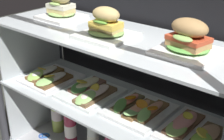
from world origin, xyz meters
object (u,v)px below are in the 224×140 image
plated_roll_sandwich_center (188,41)px  open_sandwich_tray_near_right_corner (194,130)px  juice_bottle_front_left_end (93,137)px  plated_roll_sandwich_far_right (106,27)px  open_sandwich_tray_near_left_corner (49,77)px  open_sandwich_tray_left_of_center (90,91)px  juice_bottle_back_right (70,126)px  juice_bottle_front_second (57,113)px  plated_roll_sandwich_near_left_corner (61,8)px  kitchen_scissors (44,138)px  open_sandwich_tray_far_left (139,109)px

plated_roll_sandwich_center → open_sandwich_tray_near_right_corner: size_ratio=0.77×
plated_roll_sandwich_center → juice_bottle_front_left_end: plated_roll_sandwich_center is taller
plated_roll_sandwich_far_right → juice_bottle_front_left_end: (-0.16, 0.08, -0.62)m
open_sandwich_tray_near_left_corner → open_sandwich_tray_left_of_center: open_sandwich_tray_left_of_center is taller
plated_roll_sandwich_center → juice_bottle_front_left_end: 0.79m
open_sandwich_tray_left_of_center → juice_bottle_back_right: 0.34m
open_sandwich_tray_near_left_corner → juice_bottle_front_second: 0.28m
plated_roll_sandwich_far_right → plated_roll_sandwich_center: plated_roll_sandwich_center is taller
plated_roll_sandwich_near_left_corner → kitchen_scissors: plated_roll_sandwich_near_left_corner is taller
open_sandwich_tray_far_left → juice_bottle_back_right: 0.51m
juice_bottle_front_second → kitchen_scissors: bearing=-89.9°
plated_roll_sandwich_far_right → kitchen_scissors: plated_roll_sandwich_far_right is taller
open_sandwich_tray_near_left_corner → open_sandwich_tray_near_right_corner: bearing=3.6°
plated_roll_sandwich_near_left_corner → kitchen_scissors: 0.71m
open_sandwich_tray_left_of_center → juice_bottle_front_left_end: bearing=128.3°
kitchen_scissors → juice_bottle_front_second: bearing=90.1°
plated_roll_sandwich_center → open_sandwich_tray_near_right_corner: 0.34m
open_sandwich_tray_near_left_corner → juice_bottle_back_right: bearing=33.6°
plated_roll_sandwich_near_left_corner → plated_roll_sandwich_center: size_ratio=0.91×
plated_roll_sandwich_center → juice_bottle_back_right: plated_roll_sandwich_center is taller
open_sandwich_tray_near_right_corner → open_sandwich_tray_near_left_corner: bearing=-176.4°
open_sandwich_tray_left_of_center → juice_bottle_front_second: bearing=169.7°
plated_roll_sandwich_center → juice_bottle_front_second: 0.96m
open_sandwich_tray_near_left_corner → juice_bottle_front_second: open_sandwich_tray_near_left_corner is taller
open_sandwich_tray_near_right_corner → juice_bottle_back_right: size_ratio=1.09×
open_sandwich_tray_near_left_corner → juice_bottle_front_left_end: bearing=18.0°
open_sandwich_tray_left_of_center → juice_bottle_front_left_end: open_sandwich_tray_left_of_center is taller
open_sandwich_tray_near_right_corner → juice_bottle_front_left_end: size_ratio=1.34×
open_sandwich_tray_left_of_center → plated_roll_sandwich_near_left_corner: bearing=167.2°
juice_bottle_front_second → juice_bottle_back_right: 0.13m
plated_roll_sandwich_far_right → open_sandwich_tray_near_right_corner: size_ratio=0.77×
open_sandwich_tray_near_right_corner → kitchen_scissors: size_ratio=1.68×
plated_roll_sandwich_near_left_corner → open_sandwich_tray_near_left_corner: bearing=-122.4°
open_sandwich_tray_near_left_corner → kitchen_scissors: bearing=-152.8°
open_sandwich_tray_left_of_center → juice_bottle_front_second: 0.41m
plated_roll_sandwich_near_left_corner → open_sandwich_tray_far_left: plated_roll_sandwich_near_left_corner is taller
open_sandwich_tray_near_left_corner → open_sandwich_tray_far_left: size_ratio=1.00×
open_sandwich_tray_near_left_corner → juice_bottle_back_right: open_sandwich_tray_near_left_corner is taller
plated_roll_sandwich_near_left_corner → open_sandwich_tray_left_of_center: (0.21, -0.05, -0.33)m
plated_roll_sandwich_near_left_corner → plated_roll_sandwich_center: (0.65, -0.04, -0.00)m
plated_roll_sandwich_near_left_corner → open_sandwich_tray_near_left_corner: (-0.04, -0.07, -0.33)m
kitchen_scissors → juice_bottle_back_right: bearing=31.1°
juice_bottle_front_second → kitchen_scissors: juice_bottle_front_second is taller
open_sandwich_tray_near_left_corner → kitchen_scissors: 0.37m
open_sandwich_tray_far_left → open_sandwich_tray_near_right_corner: same height
open_sandwich_tray_near_left_corner → open_sandwich_tray_left_of_center: (0.26, 0.02, 0.00)m
open_sandwich_tray_far_left → juice_bottle_front_second: 0.62m
kitchen_scissors → open_sandwich_tray_near_right_corner: bearing=5.3°
plated_roll_sandwich_center → open_sandwich_tray_near_right_corner: bearing=18.9°
plated_roll_sandwich_near_left_corner → open_sandwich_tray_far_left: bearing=-3.5°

